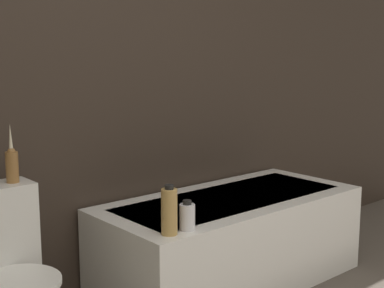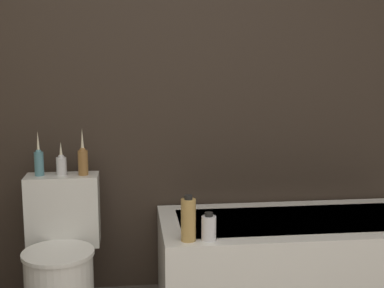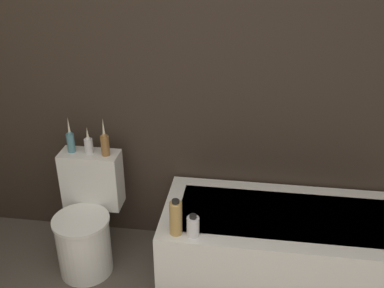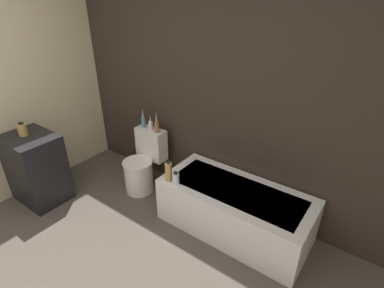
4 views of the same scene
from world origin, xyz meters
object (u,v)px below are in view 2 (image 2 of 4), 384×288
bathtub (299,262)px  vase_gold (39,161)px  toilet (61,261)px  vase_silver (61,164)px  shampoo_bottle_short (209,228)px  shampoo_bottle_tall (188,219)px  vase_bronze (83,160)px

bathtub → vase_gold: (-1.43, 0.17, 0.58)m
toilet → vase_gold: vase_gold is taller
vase_silver → shampoo_bottle_short: bearing=-30.9°
vase_gold → shampoo_bottle_short: (0.87, -0.45, -0.26)m
toilet → shampoo_bottle_tall: 0.76m
vase_gold → vase_silver: vase_gold is taller
bathtub → shampoo_bottle_tall: bearing=-157.8°
vase_gold → vase_silver: size_ratio=1.35×
vase_gold → bathtub: bearing=-6.9°
vase_silver → shampoo_bottle_tall: size_ratio=0.80×
vase_gold → vase_bronze: (0.24, -0.01, 0.00)m
shampoo_bottle_tall → shampoo_bottle_short: shampoo_bottle_tall is taller
bathtub → toilet: size_ratio=2.05×
bathtub → toilet: 1.31m
toilet → vase_silver: bearing=90.0°
vase_gold → vase_silver: bearing=2.1°
vase_silver → vase_bronze: 0.12m
bathtub → vase_bronze: vase_bronze is taller
toilet → vase_silver: vase_silver is taller
vase_silver → shampoo_bottle_tall: 0.81m
toilet → vase_gold: 0.55m
toilet → vase_silver: 0.52m
vase_silver → shampoo_bottle_tall: bearing=-34.3°
shampoo_bottle_short → shampoo_bottle_tall: bearing=176.6°
toilet → vase_gold: size_ratio=3.08×
bathtub → shampoo_bottle_tall: (-0.66, -0.27, 0.36)m
bathtub → vase_silver: size_ratio=8.49×
toilet → bathtub: bearing=0.3°
toilet → shampoo_bottle_short: 0.83m
vase_silver → toilet: bearing=-90.0°
vase_bronze → shampoo_bottle_short: 0.81m
vase_silver → shampoo_bottle_tall: vase_silver is taller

